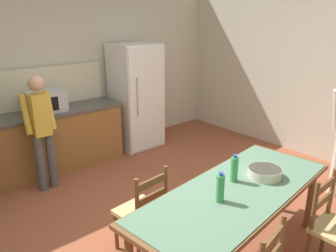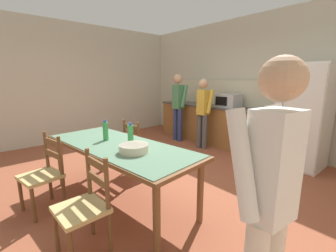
# 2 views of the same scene
# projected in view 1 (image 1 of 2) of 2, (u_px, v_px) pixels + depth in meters

# --- Properties ---
(ground_plane) EXTENTS (8.32, 8.32, 0.00)m
(ground_plane) POSITION_uv_depth(u_px,v_px,m) (159.00, 227.00, 3.66)
(ground_plane) COLOR brown
(wall_back) EXTENTS (6.52, 0.12, 2.90)m
(wall_back) POSITION_uv_depth(u_px,v_px,m) (51.00, 70.00, 5.12)
(wall_back) COLOR beige
(wall_back) RESTS_ON ground
(wall_right) EXTENTS (0.12, 5.20, 2.90)m
(wall_right) POSITION_uv_depth(u_px,v_px,m) (317.00, 69.00, 5.21)
(wall_right) COLOR beige
(wall_right) RESTS_ON ground
(kitchen_counter) EXTENTS (3.06, 0.66, 0.92)m
(kitchen_counter) POSITION_uv_depth(u_px,v_px,m) (20.00, 148.00, 4.67)
(kitchen_counter) COLOR brown
(kitchen_counter) RESTS_ON ground
(counter_splashback) EXTENTS (3.02, 0.03, 0.60)m
(counter_splashback) POSITION_uv_depth(u_px,v_px,m) (6.00, 92.00, 4.65)
(counter_splashback) COLOR beige
(counter_splashback) RESTS_ON kitchen_counter
(refrigerator) EXTENTS (0.75, 0.73, 1.81)m
(refrigerator) POSITION_uv_depth(u_px,v_px,m) (136.00, 97.00, 5.73)
(refrigerator) COLOR white
(refrigerator) RESTS_ON ground
(microwave) EXTENTS (0.50, 0.39, 0.30)m
(microwave) POSITION_uv_depth(u_px,v_px,m) (46.00, 102.00, 4.73)
(microwave) COLOR #B2B7BC
(microwave) RESTS_ON kitchen_counter
(dining_table) EXTENTS (2.30, 1.10, 0.76)m
(dining_table) POSITION_uv_depth(u_px,v_px,m) (237.00, 196.00, 2.98)
(dining_table) COLOR brown
(dining_table) RESTS_ON ground
(bottle_near_centre) EXTENTS (0.07, 0.07, 0.27)m
(bottle_near_centre) POSITION_uv_depth(u_px,v_px,m) (220.00, 188.00, 2.72)
(bottle_near_centre) COLOR green
(bottle_near_centre) RESTS_ON dining_table
(bottle_off_centre) EXTENTS (0.07, 0.07, 0.27)m
(bottle_off_centre) POSITION_uv_depth(u_px,v_px,m) (234.00, 169.00, 3.06)
(bottle_off_centre) COLOR green
(bottle_off_centre) RESTS_ON dining_table
(serving_bowl) EXTENTS (0.32, 0.32, 0.09)m
(serving_bowl) POSITION_uv_depth(u_px,v_px,m) (265.00, 172.00, 3.16)
(serving_bowl) COLOR beige
(serving_bowl) RESTS_ON dining_table
(chair_side_far_left) EXTENTS (0.46, 0.44, 0.91)m
(chair_side_far_left) POSITION_uv_depth(u_px,v_px,m) (143.00, 212.00, 3.17)
(chair_side_far_left) COLOR brown
(chair_side_far_left) RESTS_ON ground
(chair_side_near_right) EXTENTS (0.44, 0.42, 0.91)m
(chair_side_near_right) POSITION_uv_depth(u_px,v_px,m) (334.00, 227.00, 2.94)
(chair_side_near_right) COLOR brown
(chair_side_near_right) RESTS_ON ground
(person_at_counter) EXTENTS (0.39, 0.27, 1.55)m
(person_at_counter) POSITION_uv_depth(u_px,v_px,m) (41.00, 127.00, 4.24)
(person_at_counter) COLOR #4C4C4C
(person_at_counter) RESTS_ON ground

